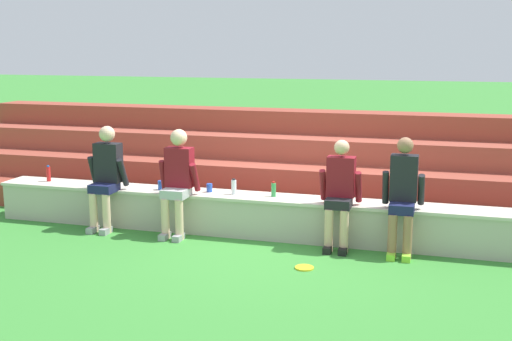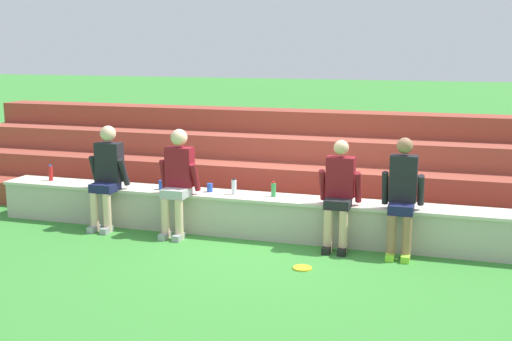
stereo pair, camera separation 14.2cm
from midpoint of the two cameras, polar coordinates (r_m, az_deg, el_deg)
ground_plane at (r=8.51m, az=1.08°, el=-6.34°), size 80.00×80.00×0.00m
stone_seating_wall at (r=8.66m, az=1.52°, el=-4.03°), size 8.31×0.53×0.55m
brick_bleachers at (r=10.33m, az=4.13°, el=-0.09°), size 11.93×2.34×1.47m
person_far_left at (r=9.20m, az=-13.56°, el=-0.30°), size 0.54×0.55×1.44m
person_left_of_center at (r=8.70m, az=-7.43°, el=-0.71°), size 0.54×0.54×1.44m
person_center at (r=8.14m, az=6.91°, el=-1.82°), size 0.53×0.52×1.38m
person_right_of_center at (r=8.04m, az=12.35°, el=-1.96°), size 0.51×0.54×1.44m
water_bottle_near_right at (r=10.07m, az=-18.26°, el=-0.28°), size 0.06×0.06×0.24m
water_bottle_mid_right at (r=8.75m, az=-2.44°, el=-1.46°), size 0.07×0.07×0.22m
water_bottle_near_left at (r=8.61m, az=1.09°, el=-1.69°), size 0.06×0.06×0.20m
plastic_cup_middle at (r=9.13m, az=-8.84°, el=-1.29°), size 0.09×0.09×0.13m
plastic_cup_right_end at (r=8.91m, az=-4.60°, el=-1.53°), size 0.08×0.08×0.12m
frisbee at (r=7.56m, az=3.75°, el=-8.57°), size 0.22×0.22×0.02m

